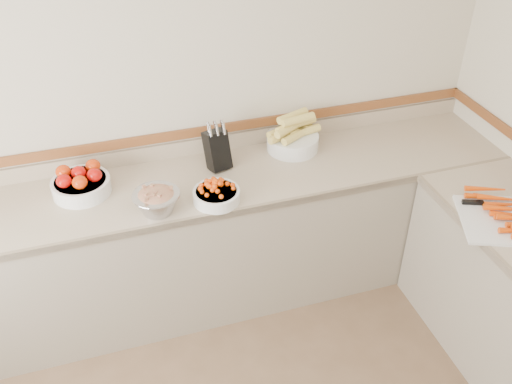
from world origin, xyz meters
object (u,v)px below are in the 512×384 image
object	(u,v)px
cherry_tomato_bowl	(216,193)
cutting_board	(509,217)
corn_bowl	(293,137)
tomato_bowl	(81,183)
rhubarb_bowl	(157,200)
knife_block	(217,149)

from	to	relation	value
cherry_tomato_bowl	cutting_board	size ratio (longest dim) A/B	0.41
cherry_tomato_bowl	corn_bowl	distance (m)	0.71
tomato_bowl	cutting_board	world-z (taller)	tomato_bowl
rhubarb_bowl	cutting_board	size ratio (longest dim) A/B	0.40
tomato_bowl	cherry_tomato_bowl	distance (m)	0.76
tomato_bowl	rhubarb_bowl	distance (m)	0.48
tomato_bowl	corn_bowl	xyz separation A→B (m)	(1.29, 0.09, 0.02)
corn_bowl	cutting_board	xyz separation A→B (m)	(0.83, -1.02, -0.06)
knife_block	tomato_bowl	xyz separation A→B (m)	(-0.79, -0.03, -0.06)
knife_block	tomato_bowl	distance (m)	0.80
knife_block	cutting_board	xyz separation A→B (m)	(1.33, -0.96, -0.10)
corn_bowl	tomato_bowl	bearing A→B (deg)	-176.14
knife_block	cherry_tomato_bowl	size ratio (longest dim) A/B	1.18
knife_block	cutting_board	size ratio (longest dim) A/B	0.48
corn_bowl	rhubarb_bowl	bearing A→B (deg)	-156.96
corn_bowl	cutting_board	bearing A→B (deg)	-50.81
cutting_board	knife_block	bearing A→B (deg)	144.18
corn_bowl	knife_block	bearing A→B (deg)	-173.11
cherry_tomato_bowl	rhubarb_bowl	size ratio (longest dim) A/B	1.02
cherry_tomato_bowl	knife_block	bearing A→B (deg)	74.53
tomato_bowl	rhubarb_bowl	xyz separation A→B (m)	(0.38, -0.30, 0.01)
knife_block	tomato_bowl	size ratio (longest dim) A/B	0.94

